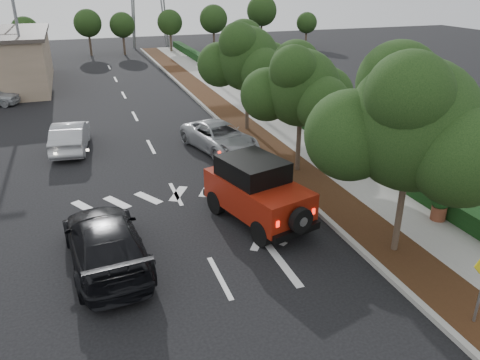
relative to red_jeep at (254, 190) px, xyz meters
name	(u,v)px	position (x,y,z in m)	size (l,w,h in m)	color
ground	(220,278)	(-2.21, -3.03, -1.15)	(120.00, 120.00, 0.00)	black
curb	(236,136)	(2.39, 8.97, -1.08)	(0.20, 70.00, 0.15)	#9E9B93
planting_strip	(253,134)	(3.39, 8.97, -1.09)	(1.80, 70.00, 0.12)	black
sidewalk	(285,131)	(5.29, 8.97, -1.09)	(2.00, 70.00, 0.12)	gray
hedge	(308,123)	(6.69, 8.97, -0.75)	(0.80, 70.00, 0.80)	black
transmission_tower	(151,48)	(3.79, 44.97, -1.15)	(7.00, 4.00, 28.00)	slate
street_tree_near	(393,252)	(3.39, -3.53, -1.15)	(3.80, 3.80, 5.92)	black
street_tree_mid	(297,172)	(3.39, 3.47, -1.15)	(3.20, 3.20, 5.32)	black
street_tree_far	(247,130)	(3.39, 9.97, -1.15)	(3.40, 3.40, 5.62)	black
light_pole_a	(30,96)	(-8.71, 22.97, -1.15)	(2.00, 0.22, 9.00)	slate
light_pole_b	(26,69)	(-9.71, 34.97, -1.15)	(2.00, 0.22, 9.00)	slate
red_jeep	(254,190)	(0.00, 0.00, 0.00)	(2.95, 4.63, 2.27)	black
silver_suv_ahead	(220,137)	(0.99, 7.38, -0.47)	(2.25, 4.87, 1.35)	#9EA1A6
black_suv_oncoming	(105,242)	(-5.20, -1.19, -0.39)	(2.13, 5.25, 1.52)	black
silver_sedan_oncoming	(70,136)	(-6.01, 9.84, -0.43)	(1.53, 4.39, 1.45)	#A2A3A9
terracotta_planter	(440,203)	(6.04, -2.39, -0.39)	(0.65, 0.65, 1.13)	brown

